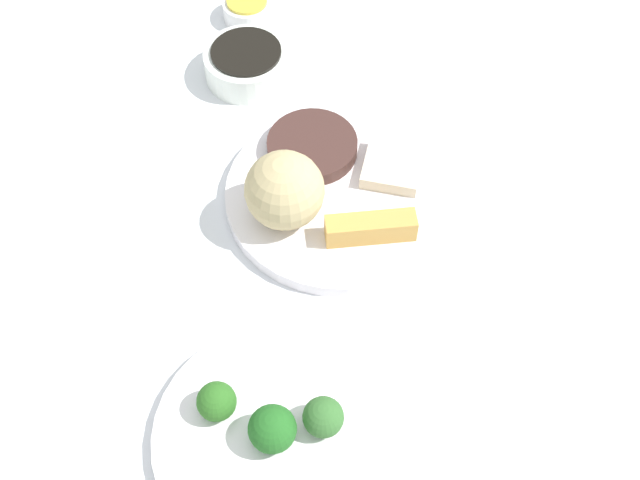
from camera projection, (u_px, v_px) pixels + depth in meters
tabletop at (321, 199)px, 0.91m from camera, size 2.20×2.20×0.02m
main_plate at (340, 197)px, 0.89m from camera, size 0.25×0.25×0.02m
rice_scoop at (285, 190)px, 0.83m from camera, size 0.08×0.08×0.08m
spring_roll at (371, 228)px, 0.84m from camera, size 0.10×0.06×0.03m
crab_rangoon_wonton at (393, 166)px, 0.90m from camera, size 0.07×0.07×0.02m
stir_fry_heap at (312, 146)px, 0.91m from camera, size 0.10×0.10×0.02m
broccoli_plate at (279, 437)px, 0.74m from camera, size 0.23×0.23×0.01m
broccoli_floret_0 at (272, 429)px, 0.71m from camera, size 0.04×0.04×0.04m
broccoli_floret_1 at (323, 417)px, 0.72m from camera, size 0.04×0.04×0.04m
broccoli_floret_2 at (220, 403)px, 0.73m from camera, size 0.04×0.04×0.04m
soy_sauce_bowl at (247, 65)px, 1.00m from camera, size 0.10×0.10×0.04m
soy_sauce_bowl_liquid at (246, 52)px, 0.98m from camera, size 0.09×0.09×0.00m
sauce_ramekin_hot_mustard at (248, 10)px, 1.06m from camera, size 0.06×0.06×0.03m
sauce_ramekin_hot_mustard_liquid at (247, 1)px, 1.05m from camera, size 0.05×0.05×0.00m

